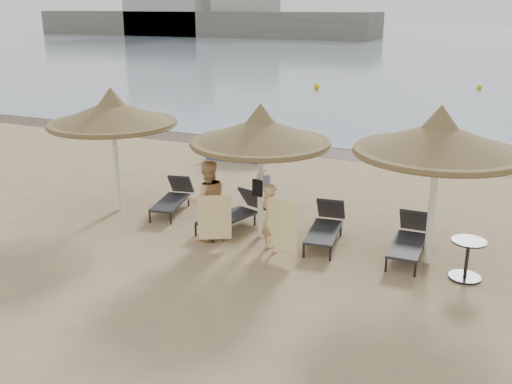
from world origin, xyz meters
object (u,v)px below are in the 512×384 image
Objects in this scene: lounger_near_left at (235,212)px; side_table at (467,261)px; palapa_right at (439,139)px; lounger_far_left at (173,197)px; pedal_boat at (240,148)px; palapa_left at (112,114)px; person_left at (208,194)px; palapa_center at (261,132)px; lounger_near_right at (326,225)px; person_right at (271,213)px; lounger_far_right at (409,238)px.

lounger_near_left is 2.48× the size of side_table.
side_table is (0.77, -0.44, -2.18)m from palapa_right.
lounger_far_left is 0.87× the size of pedal_boat.
palapa_left is 0.97× the size of palapa_right.
lounger_near_left reaches higher than lounger_far_left.
palapa_left reaches higher than person_left.
palapa_right is at bearing -0.02° from palapa_left.
palapa_left reaches higher than side_table.
person_left is at bearing -73.52° from pedal_boat.
palapa_right reaches higher than side_table.
palapa_center is 1.44× the size of pedal_boat.
pedal_boat is at bearing 139.90° from palapa_right.
lounger_near_right is 2.67m from person_left.
person_right is (1.29, -0.92, 0.49)m from lounger_near_left.
person_left reaches higher than lounger_near_right.
palapa_center is 3.62m from palapa_right.
palapa_right reaches higher than pedal_boat.
palapa_left is at bearing -98.81° from pedal_boat.
lounger_far_left is 4.12m from lounger_near_right.
lounger_far_right is at bearing 151.16° from palapa_right.
lounger_far_right is (7.19, 0.22, -2.10)m from palapa_left.
palapa_left is at bearing -53.47° from person_left.
lounger_near_right is at bearing 179.48° from lounger_far_right.
person_right is at bearing -139.62° from lounger_near_right.
lounger_near_right is at bearing 19.08° from lounger_near_left.
lounger_near_right is (5.39, 0.20, -2.10)m from palapa_left.
palapa_left is 7.59m from palapa_right.
palapa_right is 1.55× the size of person_left.
lounger_near_right is 3.04m from side_table.
palapa_left is 1.03× the size of palapa_center.
palapa_right reaches higher than palapa_left.
palapa_left is at bearing 177.00° from side_table.
person_left is (-0.22, -0.88, 0.68)m from lounger_near_left.
palapa_center reaches higher than pedal_boat.
lounger_far_left is at bearing 22.61° from palapa_left.
lounger_near_left is (-4.39, 0.14, -2.18)m from palapa_right.
side_table is (5.16, -0.57, -0.00)m from lounger_near_left.
lounger_near_right is at bearing 13.65° from palapa_center.
lounger_near_left is (1.92, -0.40, 0.02)m from lounger_far_left.
pedal_boat is (-6.66, 5.72, -0.02)m from lounger_far_right.
person_left is at bearing 27.08° from person_right.
palapa_left reaches higher than pedal_boat.
pedal_boat reaches higher than lounger_near_left.
pedal_boat is (-3.96, 6.73, -0.51)m from person_right.
lounger_far_left is 0.88× the size of person_left.
person_left reaches higher than side_table.
lounger_near_right is 1.80m from lounger_far_right.
person_left is 1.21× the size of person_right.
palapa_center is 1.78m from person_left.
palapa_left is 1.70× the size of lounger_far_left.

